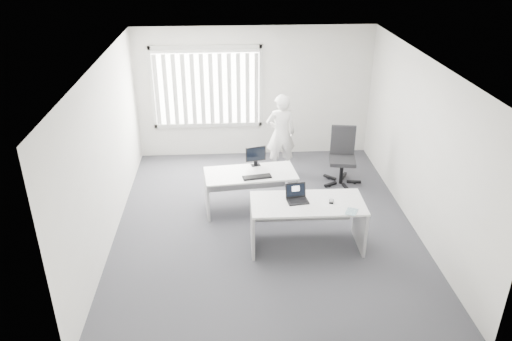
{
  "coord_description": "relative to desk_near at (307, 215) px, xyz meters",
  "views": [
    {
      "loc": [
        -0.61,
        -7.23,
        4.58
      ],
      "look_at": [
        -0.14,
        0.15,
        0.95
      ],
      "focal_mm": 35.0,
      "sensor_mm": 36.0,
      "label": 1
    }
  ],
  "objects": [
    {
      "name": "window",
      "position": [
        -1.6,
        3.63,
        0.98
      ],
      "size": [
        2.32,
        0.06,
        1.76
      ],
      "primitive_type": "cube",
      "color": "#B5B5B0",
      "rests_on": "wall_back"
    },
    {
      "name": "person",
      "position": [
        -0.12,
        2.74,
        0.26
      ],
      "size": [
        0.64,
        0.45,
        1.66
      ],
      "primitive_type": "imported",
      "rotation": [
        0.0,
        0.0,
        3.24
      ],
      "color": "white",
      "rests_on": "ground"
    },
    {
      "name": "desk_near",
      "position": [
        0.0,
        0.0,
        0.0
      ],
      "size": [
        1.75,
        0.84,
        0.79
      ],
      "rotation": [
        0.0,
        0.0,
        -0.01
      ],
      "color": "white",
      "rests_on": "ground"
    },
    {
      "name": "booklet",
      "position": [
        0.6,
        -0.32,
        0.23
      ],
      "size": [
        0.24,
        0.26,
        0.01
      ],
      "primitive_type": "cube",
      "rotation": [
        0.0,
        0.0,
        -0.47
      ],
      "color": "silver",
      "rests_on": "desk_near"
    },
    {
      "name": "wall_back",
      "position": [
        -0.6,
        3.67,
        0.83
      ],
      "size": [
        5.0,
        0.02,
        2.8
      ],
      "primitive_type": "cube",
      "color": "silver",
      "rests_on": "ground"
    },
    {
      "name": "keyboard",
      "position": [
        -0.71,
        1.02,
        0.16
      ],
      "size": [
        0.51,
        0.24,
        0.02
      ],
      "primitive_type": "cube",
      "rotation": [
        0.0,
        0.0,
        0.16
      ],
      "color": "black",
      "rests_on": "desk_far"
    },
    {
      "name": "wall_right",
      "position": [
        1.9,
        0.67,
        0.83
      ],
      "size": [
        0.02,
        6.0,
        2.8
      ],
      "primitive_type": "cube",
      "color": "silver",
      "rests_on": "ground"
    },
    {
      "name": "blinds",
      "position": [
        -1.6,
        3.57,
        0.95
      ],
      "size": [
        2.2,
        0.1,
        1.5
      ],
      "primitive_type": null,
      "color": "silver",
      "rests_on": "wall_back"
    },
    {
      "name": "office_chair",
      "position": [
        1.03,
        2.15,
        -0.22
      ],
      "size": [
        0.73,
        0.73,
        1.13
      ],
      "rotation": [
        0.0,
        0.0,
        -0.15
      ],
      "color": "black",
      "rests_on": "ground"
    },
    {
      "name": "laptop",
      "position": [
        -0.15,
        0.03,
        0.35
      ],
      "size": [
        0.35,
        0.32,
        0.25
      ],
      "primitive_type": null,
      "rotation": [
        0.0,
        0.0,
        0.13
      ],
      "color": "black",
      "rests_on": "desk_near"
    },
    {
      "name": "desk_far",
      "position": [
        -0.81,
        1.22,
        -0.05
      ],
      "size": [
        1.65,
        0.9,
        0.72
      ],
      "rotation": [
        0.0,
        0.0,
        0.1
      ],
      "color": "white",
      "rests_on": "ground"
    },
    {
      "name": "paper_sheet",
      "position": [
        0.36,
        -0.06,
        0.22
      ],
      "size": [
        0.33,
        0.25,
        0.0
      ],
      "primitive_type": "cube",
      "rotation": [
        0.0,
        0.0,
        0.09
      ],
      "color": "white",
      "rests_on": "desk_near"
    },
    {
      "name": "wall_left",
      "position": [
        -3.1,
        0.67,
        0.83
      ],
      "size": [
        0.02,
        6.0,
        2.8
      ],
      "primitive_type": "cube",
      "color": "silver",
      "rests_on": "ground"
    },
    {
      "name": "wall_front",
      "position": [
        -0.6,
        -2.33,
        0.83
      ],
      "size": [
        5.0,
        0.02,
        2.8
      ],
      "primitive_type": "cube",
      "color": "silver",
      "rests_on": "ground"
    },
    {
      "name": "ceiling",
      "position": [
        -0.6,
        0.67,
        2.23
      ],
      "size": [
        5.0,
        6.0,
        0.02
      ],
      "primitive_type": "cube",
      "color": "silver",
      "rests_on": "wall_back"
    },
    {
      "name": "mouse",
      "position": [
        0.36,
        -0.03,
        0.25
      ],
      "size": [
        0.09,
        0.12,
        0.05
      ],
      "primitive_type": null,
      "rotation": [
        0.0,
        0.0,
        -0.25
      ],
      "color": "#B3B2B5",
      "rests_on": "paper_sheet"
    },
    {
      "name": "monitor",
      "position": [
        -0.7,
        1.51,
        0.33
      ],
      "size": [
        0.38,
        0.18,
        0.36
      ],
      "primitive_type": null,
      "rotation": [
        0.0,
        0.0,
        0.2
      ],
      "color": "black",
      "rests_on": "desk_far"
    },
    {
      "name": "ground",
      "position": [
        -0.6,
        0.67,
        -0.57
      ],
      "size": [
        6.0,
        6.0,
        0.0
      ],
      "primitive_type": "plane",
      "color": "#44454A",
      "rests_on": "ground"
    }
  ]
}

